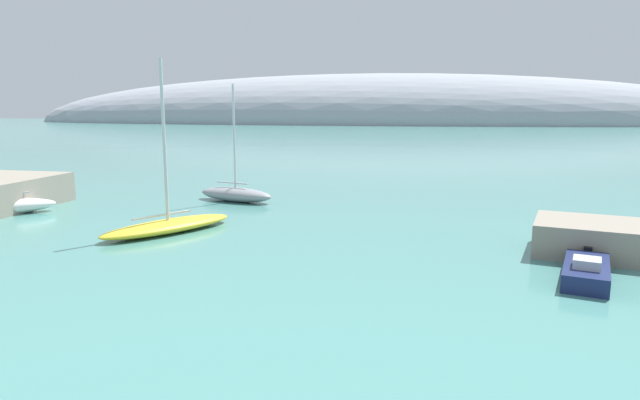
# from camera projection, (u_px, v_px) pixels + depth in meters

# --- Properties ---
(distant_ridge) EXTENTS (326.72, 75.22, 43.34)m
(distant_ridge) POSITION_uv_depth(u_px,v_px,m) (370.00, 123.00, 245.11)
(distant_ridge) COLOR #999EA8
(distant_ridge) RESTS_ON ground
(sailboat_grey_near_shore) EXTENTS (6.83, 3.80, 9.09)m
(sailboat_grey_near_shore) POSITION_uv_depth(u_px,v_px,m) (236.00, 194.00, 43.10)
(sailboat_grey_near_shore) COLOR gray
(sailboat_grey_near_shore) RESTS_ON water
(sailboat_white_mid_mooring) EXTENTS (6.58, 5.76, 9.74)m
(sailboat_white_mid_mooring) POSITION_uv_depth(u_px,v_px,m) (0.00, 206.00, 37.74)
(sailboat_white_mid_mooring) COLOR white
(sailboat_white_mid_mooring) RESTS_ON water
(sailboat_yellow_end_of_line) EXTENTS (6.49, 8.47, 10.10)m
(sailboat_yellow_end_of_line) POSITION_uv_depth(u_px,v_px,m) (168.00, 224.00, 32.52)
(sailboat_yellow_end_of_line) COLOR yellow
(sailboat_yellow_end_of_line) RESTS_ON water
(motorboat_navy_foreground) EXTENTS (2.93, 5.16, 1.16)m
(motorboat_navy_foreground) POSITION_uv_depth(u_px,v_px,m) (586.00, 271.00, 23.49)
(motorboat_navy_foreground) COLOR navy
(motorboat_navy_foreground) RESTS_ON water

